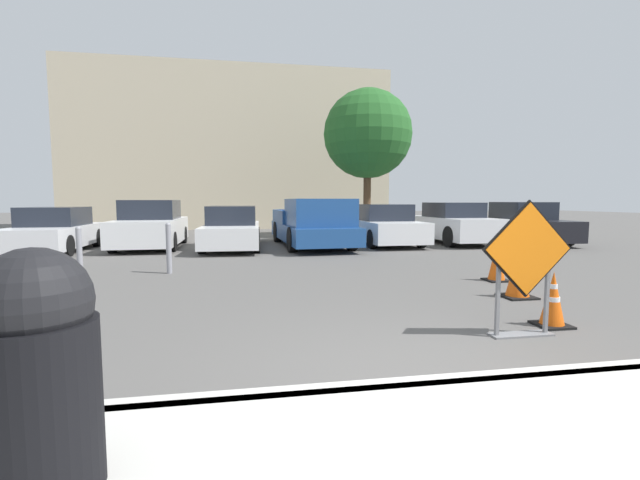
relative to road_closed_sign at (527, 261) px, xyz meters
The scene contains 18 objects.
ground_plane 8.96m from the road_closed_sign, 100.70° to the left, with size 96.00×96.00×0.00m, color #565451.
curb_lip 2.22m from the road_closed_sign, 143.09° to the right, with size 26.63×0.20×0.14m.
road_closed_sign is the anchor object (origin of this frame).
traffic_cone_nearest 0.87m from the road_closed_sign, 26.79° to the left, with size 0.39×0.39×0.69m.
traffic_cone_second 2.22m from the road_closed_sign, 56.95° to the left, with size 0.49×0.49×0.81m.
traffic_cone_third 3.62m from the road_closed_sign, 62.20° to the left, with size 0.43×0.43×0.83m.
parked_car_nearest 13.29m from the road_closed_sign, 131.72° to the left, with size 1.88×4.33×1.36m.
parked_car_second 12.28m from the road_closed_sign, 120.25° to the left, with size 1.96×4.35×1.57m.
parked_car_third 10.60m from the road_closed_sign, 109.50° to the left, with size 1.89×4.72×1.38m.
pickup_truck 9.82m from the road_closed_sign, 95.05° to the left, with size 2.35×5.63×1.61m.
parked_car_fourth 10.47m from the road_closed_sign, 80.29° to the left, with size 1.90×4.36×1.42m.
parked_car_fifth 11.14m from the road_closed_sign, 66.65° to the left, with size 1.86×4.23×1.48m.
parked_car_sixth 12.27m from the road_closed_sign, 54.80° to the left, with size 2.05×4.63×1.50m.
trash_bin 4.64m from the road_closed_sign, 152.69° to the right, with size 0.54×0.54×1.20m.
bollard_nearest 7.02m from the road_closed_sign, 132.48° to the left, with size 0.12×0.12×1.10m.
bollard_second 8.31m from the road_closed_sign, 141.49° to the left, with size 0.12×0.12×1.03m.
building_facade_backdrop 22.36m from the road_closed_sign, 99.78° to the left, with size 17.60×5.00×8.84m.
street_tree_behind_lot 14.03m from the road_closed_sign, 81.31° to the left, with size 3.74×3.74×6.23m.
Camera 1 is at (-1.48, -3.06, 1.56)m, focal length 24.00 mm.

